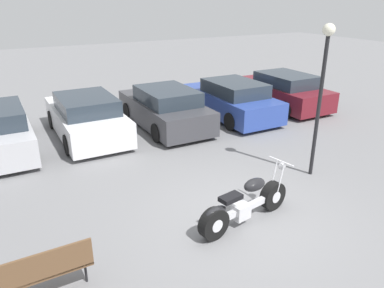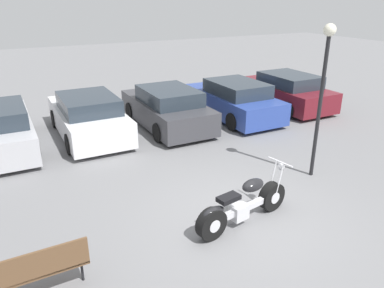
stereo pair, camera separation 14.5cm
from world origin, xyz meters
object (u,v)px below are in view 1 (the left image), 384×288
(parked_car_maroon, at_px, (282,91))
(park_bench, at_px, (33,273))
(lamp_post, at_px, (323,75))
(parked_car_dark_grey, at_px, (165,108))
(motorcycle, at_px, (244,205))
(parked_car_blue, at_px, (231,100))
(parked_car_white, at_px, (86,117))

(parked_car_maroon, distance_m, park_bench, 11.97)
(lamp_post, bearing_deg, parked_car_dark_grey, 108.05)
(motorcycle, xyz_separation_m, parked_car_blue, (3.69, 5.93, 0.23))
(lamp_post, bearing_deg, parked_car_blue, 79.53)
(motorcycle, distance_m, parked_car_maroon, 8.77)
(park_bench, xyz_separation_m, lamp_post, (6.63, 1.24, 1.95))
(motorcycle, bearing_deg, park_bench, -176.07)
(parked_car_blue, xyz_separation_m, park_bench, (-7.55, -6.19, -0.08))
(parked_car_white, height_order, parked_car_blue, same)
(parked_car_dark_grey, distance_m, parked_car_blue, 2.58)
(parked_car_dark_grey, height_order, parked_car_maroon, same)
(motorcycle, height_order, parked_car_white, parked_car_white)
(motorcycle, height_order, park_bench, motorcycle)
(park_bench, bearing_deg, parked_car_white, 70.23)
(parked_car_white, bearing_deg, motorcycle, -77.04)
(parked_car_dark_grey, bearing_deg, park_bench, -128.02)
(parked_car_maroon, xyz_separation_m, lamp_post, (-3.49, -5.15, 1.87))
(parked_car_dark_grey, distance_m, park_bench, 8.06)
(parked_car_white, height_order, parked_car_maroon, same)
(motorcycle, relative_size, parked_car_blue, 0.53)
(park_bench, bearing_deg, parked_car_dark_grey, 51.98)
(parked_car_white, relative_size, parked_car_maroon, 1.00)
(parked_car_dark_grey, relative_size, lamp_post, 1.16)
(parked_car_maroon, distance_m, lamp_post, 6.49)
(lamp_post, bearing_deg, parked_car_maroon, 55.82)
(parked_car_white, relative_size, parked_car_blue, 1.00)
(parked_car_maroon, relative_size, lamp_post, 1.16)
(parked_car_white, relative_size, parked_car_dark_grey, 1.00)
(parked_car_maroon, height_order, lamp_post, lamp_post)
(motorcycle, xyz_separation_m, parked_car_maroon, (6.27, 6.12, 0.23))
(parked_car_maroon, height_order, park_bench, parked_car_maroon)
(parked_car_dark_grey, bearing_deg, motorcycle, -100.37)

